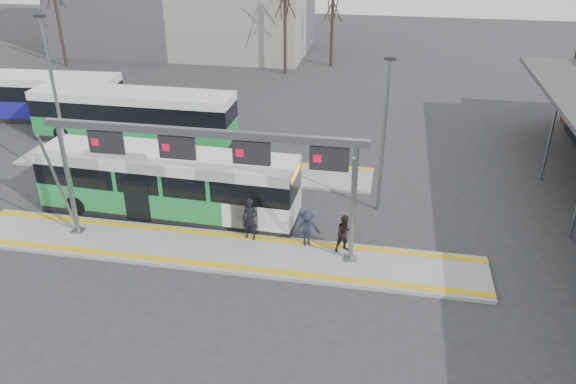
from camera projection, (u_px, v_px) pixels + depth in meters
name	position (u px, v px, depth m)	size (l,w,h in m)	color
ground	(218.00, 252.00, 23.51)	(120.00, 120.00, 0.00)	#2D2D30
platform_main	(218.00, 251.00, 23.48)	(22.00, 3.00, 0.15)	gray
platform_second	(191.00, 166.00, 31.15)	(20.00, 3.00, 0.15)	gray
tactile_main	(218.00, 249.00, 23.44)	(22.00, 2.65, 0.02)	gold
tactile_second	(198.00, 157.00, 32.12)	(20.00, 0.35, 0.02)	gold
gantry	(205.00, 155.00, 21.85)	(13.00, 1.68, 5.20)	slate
hero_bus	(168.00, 184.00, 25.91)	(12.11, 2.97, 3.31)	black
bg_bus_green	(134.00, 116.00, 34.27)	(12.39, 2.66, 3.10)	black
bg_bus_blue	(35.00, 97.00, 37.87)	(11.76, 3.37, 3.03)	black
passenger_a	(250.00, 219.00, 23.80)	(0.69, 0.45, 1.89)	black
passenger_b	(345.00, 234.00, 22.97)	(0.80, 0.63, 1.66)	black
passenger_c	(307.00, 228.00, 23.41)	(1.03, 0.59, 1.60)	#1E2037
tree_mid	(333.00, 5.00, 48.92)	(1.40, 1.40, 7.06)	#382B21
lamp_west	(57.00, 104.00, 26.55)	(0.50, 0.25, 8.71)	slate
lamp_east	(384.00, 133.00, 25.12)	(0.50, 0.25, 7.29)	slate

